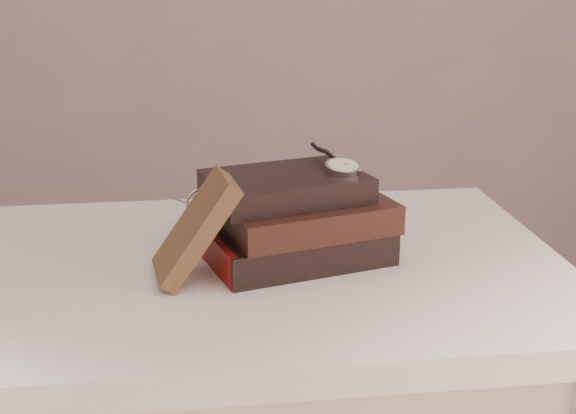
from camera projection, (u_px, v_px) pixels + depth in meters
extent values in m
cube|color=white|center=(205.00, 277.00, 1.11)|extent=(1.00, 0.60, 0.04)
cube|color=white|center=(206.00, 317.00, 1.13)|extent=(0.88, 0.49, 0.08)
cylinder|color=white|center=(445.00, 396.00, 1.52)|extent=(0.05, 0.05, 0.71)
cube|color=black|center=(295.00, 242.00, 1.12)|extent=(0.27, 0.22, 0.04)
cube|color=beige|center=(297.00, 242.00, 1.12)|extent=(0.26, 0.21, 0.04)
cube|color=gold|center=(210.00, 248.00, 1.10)|extent=(0.01, 0.01, 0.05)
cube|color=maroon|center=(216.00, 254.00, 1.08)|extent=(0.05, 0.15, 0.05)
cube|color=black|center=(305.00, 214.00, 1.10)|extent=(0.26, 0.21, 0.04)
cube|color=beige|center=(307.00, 214.00, 1.10)|extent=(0.25, 0.19, 0.03)
cube|color=gold|center=(225.00, 219.00, 1.08)|extent=(0.01, 0.01, 0.04)
cube|color=black|center=(286.00, 187.00, 1.10)|extent=(0.24, 0.19, 0.03)
cube|color=beige|center=(288.00, 186.00, 1.10)|extent=(0.23, 0.18, 0.03)
cube|color=gold|center=(210.00, 191.00, 1.08)|extent=(0.01, 0.01, 0.04)
cube|color=#402B18|center=(196.00, 228.00, 1.03)|extent=(0.12, 0.11, 0.14)
cylinder|color=silver|center=(343.00, 168.00, 1.10)|extent=(0.06, 0.06, 0.02)
cylinder|color=white|center=(343.00, 165.00, 1.09)|extent=(0.05, 0.05, 0.01)
torus|color=silver|center=(343.00, 165.00, 1.09)|extent=(0.06, 0.06, 0.01)
cylinder|color=silver|center=(334.00, 163.00, 1.12)|extent=(0.01, 0.01, 0.01)
cube|color=black|center=(341.00, 163.00, 1.10)|extent=(0.00, 0.01, 0.00)
cube|color=black|center=(347.00, 164.00, 1.10)|extent=(0.01, 0.00, 0.00)
sphere|color=black|center=(333.00, 158.00, 1.13)|extent=(0.01, 0.01, 0.01)
sphere|color=black|center=(330.00, 155.00, 1.14)|extent=(0.01, 0.01, 0.01)
sphere|color=black|center=(328.00, 153.00, 1.15)|extent=(0.01, 0.01, 0.01)
sphere|color=black|center=(325.00, 151.00, 1.16)|extent=(0.01, 0.01, 0.01)
sphere|color=black|center=(323.00, 151.00, 1.17)|extent=(0.01, 0.01, 0.01)
sphere|color=black|center=(320.00, 150.00, 1.18)|extent=(0.01, 0.01, 0.01)
sphere|color=black|center=(318.00, 149.00, 1.19)|extent=(0.01, 0.01, 0.01)
sphere|color=black|center=(315.00, 147.00, 1.20)|extent=(0.01, 0.01, 0.01)
sphere|color=black|center=(313.00, 144.00, 1.21)|extent=(0.01, 0.01, 0.01)
torus|color=silver|center=(202.00, 205.00, 1.13)|extent=(0.05, 0.03, 0.05)
torus|color=silver|center=(237.00, 201.00, 1.15)|extent=(0.05, 0.03, 0.05)
cylinder|color=silver|center=(219.00, 201.00, 1.14)|extent=(0.01, 0.01, 0.00)
cylinder|color=silver|center=(177.00, 200.00, 1.17)|extent=(0.03, 0.11, 0.03)
cylinder|color=silver|center=(239.00, 193.00, 1.21)|extent=(0.03, 0.11, 0.03)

